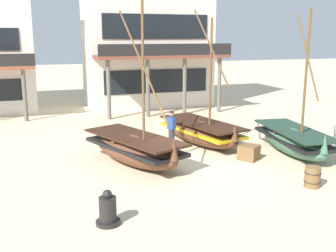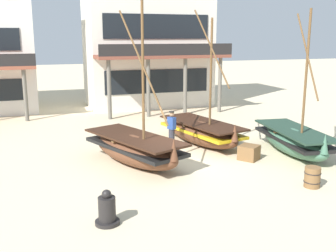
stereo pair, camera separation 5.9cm
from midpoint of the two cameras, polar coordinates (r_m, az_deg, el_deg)
name	(u,v)px [view 1 (the left image)]	position (r m, az deg, el deg)	size (l,w,h in m)	color
ground_plane	(176,167)	(15.60, 1.09, -5.79)	(120.00, 120.00, 0.00)	beige
fishing_boat_near_left	(135,148)	(15.77, -4.81, -3.19)	(3.37, 5.05, 6.27)	brown
fishing_boat_centre_large	(294,140)	(17.92, 17.37, -1.92)	(2.16, 4.77, 5.99)	#427056
fishing_boat_far_right	(202,132)	(18.69, 4.71, -0.81)	(2.76, 5.00, 6.08)	brown
fisherman_by_hull	(171,130)	(17.92, 0.40, -0.57)	(0.35, 0.42, 1.68)	#33333D
capstan_winch	(108,211)	(11.06, -8.70, -11.81)	(0.67, 0.67, 0.98)	black
wooden_barrel	(312,177)	(14.30, 19.72, -6.82)	(0.56, 0.56, 0.70)	brown
cargo_crate	(249,152)	(16.70, 11.32, -3.70)	(0.72, 0.72, 0.60)	brown
harbor_building_main	(146,28)	(29.36, -3.19, 13.75)	(8.87, 7.55, 11.02)	silver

